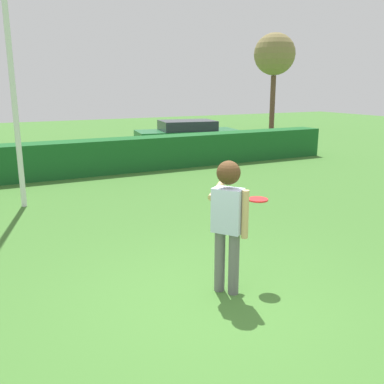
{
  "coord_description": "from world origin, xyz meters",
  "views": [
    {
      "loc": [
        -2.51,
        -4.27,
        2.68
      ],
      "look_at": [
        0.29,
        1.2,
        1.15
      ],
      "focal_mm": 40.3,
      "sensor_mm": 36.0,
      "label": 1
    }
  ],
  "objects_px": {
    "person": "(228,212)",
    "lamppost": "(8,41)",
    "frisbee": "(258,200)",
    "bare_elm_tree": "(275,55)",
    "parked_car_green": "(187,134)"
  },
  "relations": [
    {
      "from": "bare_elm_tree",
      "to": "person",
      "type": "bearing_deg",
      "value": -128.8
    },
    {
      "from": "frisbee",
      "to": "bare_elm_tree",
      "type": "bearing_deg",
      "value": 52.14
    },
    {
      "from": "frisbee",
      "to": "bare_elm_tree",
      "type": "xyz_separation_m",
      "value": [
        13.1,
        16.85,
        3.22
      ]
    },
    {
      "from": "person",
      "to": "frisbee",
      "type": "relative_size",
      "value": 6.36
    },
    {
      "from": "lamppost",
      "to": "parked_car_green",
      "type": "bearing_deg",
      "value": 39.94
    },
    {
      "from": "frisbee",
      "to": "parked_car_green",
      "type": "height_order",
      "value": "parked_car_green"
    },
    {
      "from": "bare_elm_tree",
      "to": "frisbee",
      "type": "bearing_deg",
      "value": -127.86
    },
    {
      "from": "parked_car_green",
      "to": "bare_elm_tree",
      "type": "relative_size",
      "value": 0.78
    },
    {
      "from": "parked_car_green",
      "to": "bare_elm_tree",
      "type": "height_order",
      "value": "bare_elm_tree"
    },
    {
      "from": "lamppost",
      "to": "parked_car_green",
      "type": "xyz_separation_m",
      "value": [
        7.12,
        5.96,
        -2.87
      ]
    },
    {
      "from": "person",
      "to": "parked_car_green",
      "type": "height_order",
      "value": "person"
    },
    {
      "from": "person",
      "to": "frisbee",
      "type": "distance_m",
      "value": 0.58
    },
    {
      "from": "bare_elm_tree",
      "to": "parked_car_green",
      "type": "bearing_deg",
      "value": -147.55
    },
    {
      "from": "frisbee",
      "to": "lamppost",
      "type": "bearing_deg",
      "value": 114.09
    },
    {
      "from": "person",
      "to": "lamppost",
      "type": "xyz_separation_m",
      "value": [
        -1.91,
        5.66,
        2.46
      ]
    }
  ]
}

